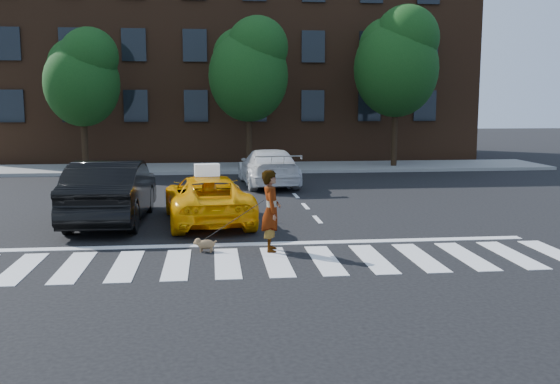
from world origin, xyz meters
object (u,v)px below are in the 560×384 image
(white_suv, at_px, (268,167))
(woman, at_px, (271,211))
(taxi, at_px, (207,199))
(tree_mid, at_px, (249,66))
(tree_right, at_px, (397,58))
(black_sedan, at_px, (112,191))
(tree_left, at_px, (82,74))
(dog, at_px, (204,244))

(white_suv, relative_size, woman, 2.76)
(white_suv, xyz_separation_m, woman, (-0.93, -10.65, 0.18))
(taxi, bearing_deg, tree_mid, -104.79)
(white_suv, distance_m, woman, 10.69)
(tree_right, relative_size, woman, 4.35)
(tree_mid, bearing_deg, taxi, -98.74)
(tree_right, relative_size, black_sedan, 1.51)
(tree_mid, height_order, taxi, tree_mid)
(white_suv, bearing_deg, woman, 81.75)
(tree_left, height_order, woman, tree_left)
(tree_right, distance_m, white_suv, 9.70)
(tree_left, xyz_separation_m, tree_right, (14.50, -0.00, 0.82))
(tree_mid, distance_m, dog, 16.77)
(tree_left, height_order, dog, tree_left)
(dog, bearing_deg, tree_mid, 96.27)
(woman, bearing_deg, dog, 89.53)
(tree_left, bearing_deg, tree_mid, -0.00)
(taxi, xyz_separation_m, woman, (1.38, -3.49, 0.25))
(woman, height_order, dog, woman)
(tree_mid, bearing_deg, white_suv, -86.06)
(tree_left, relative_size, black_sedan, 1.27)
(tree_right, bearing_deg, tree_mid, 180.00)
(tree_right, height_order, black_sedan, tree_right)
(tree_mid, bearing_deg, black_sedan, -109.95)
(tree_mid, relative_size, black_sedan, 1.39)
(tree_mid, height_order, black_sedan, tree_mid)
(taxi, relative_size, black_sedan, 0.90)
(tree_mid, xyz_separation_m, dog, (-2.00, -15.99, -4.68))
(tree_right, height_order, taxi, tree_right)
(taxi, relative_size, woman, 2.58)
(black_sedan, bearing_deg, tree_mid, -108.37)
(tree_right, height_order, white_suv, tree_right)
(dog, bearing_deg, black_sedan, 137.72)
(tree_left, height_order, black_sedan, tree_left)
(tree_right, bearing_deg, woman, -115.17)
(taxi, distance_m, dog, 3.43)
(tree_right, distance_m, black_sedan, 17.43)
(black_sedan, distance_m, dog, 4.46)
(tree_mid, xyz_separation_m, white_suv, (0.37, -5.42, -4.14))
(tree_left, relative_size, white_suv, 1.33)
(tree_mid, distance_m, woman, 16.56)
(tree_right, xyz_separation_m, taxi, (-8.93, -12.58, -4.63))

